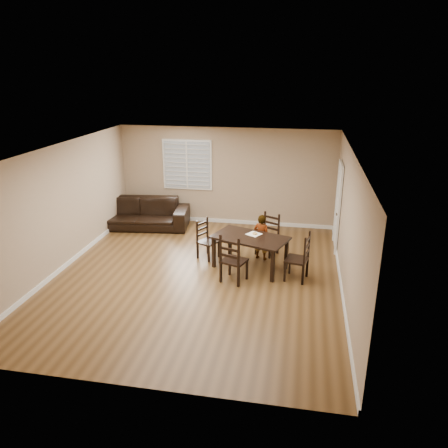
{
  "coord_description": "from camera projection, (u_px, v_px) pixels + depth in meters",
  "views": [
    {
      "loc": [
        2.09,
        -8.15,
        4.19
      ],
      "look_at": [
        0.47,
        0.61,
        1.0
      ],
      "focal_mm": 35.0,
      "sensor_mm": 36.0,
      "label": 1
    }
  ],
  "objects": [
    {
      "name": "dining_table",
      "position": [
        250.0,
        241.0,
        9.49
      ],
      "size": [
        1.79,
        1.37,
        0.74
      ],
      "rotation": [
        0.0,
        0.0,
        -0.35
      ],
      "color": "black",
      "rests_on": "ground"
    },
    {
      "name": "chair_far",
      "position": [
        231.0,
        262.0,
        8.86
      ],
      "size": [
        0.59,
        0.57,
        1.05
      ],
      "rotation": [
        0.0,
        0.0,
        2.81
      ],
      "color": "black",
      "rests_on": "ground"
    },
    {
      "name": "sofa",
      "position": [
        139.0,
        213.0,
        12.09
      ],
      "size": [
        2.84,
        1.38,
        0.8
      ],
      "primitive_type": "imported",
      "rotation": [
        0.0,
        0.0,
        0.12
      ],
      "color": "black",
      "rests_on": "ground"
    },
    {
      "name": "donut",
      "position": [
        255.0,
        233.0,
        9.59
      ],
      "size": [
        0.11,
        0.11,
        0.04
      ],
      "color": "gold",
      "rests_on": "napkin"
    },
    {
      "name": "napkin",
      "position": [
        254.0,
        234.0,
        9.61
      ],
      "size": [
        0.38,
        0.38,
        0.0
      ],
      "primitive_type": "cube",
      "rotation": [
        0.0,
        0.0,
        -0.54
      ],
      "color": "white",
      "rests_on": "dining_table"
    },
    {
      "name": "child",
      "position": [
        261.0,
        237.0,
        9.99
      ],
      "size": [
        0.46,
        0.38,
        1.08
      ],
      "primitive_type": "imported",
      "rotation": [
        0.0,
        0.0,
        2.77
      ],
      "color": "gray",
      "rests_on": "ground"
    },
    {
      "name": "chair_left",
      "position": [
        205.0,
        240.0,
        10.15
      ],
      "size": [
        0.54,
        0.55,
        0.93
      ],
      "rotation": [
        0.0,
        0.0,
        1.08
      ],
      "color": "black",
      "rests_on": "ground"
    },
    {
      "name": "ground",
      "position": [
        197.0,
        276.0,
        9.31
      ],
      "size": [
        7.0,
        7.0,
        0.0
      ],
      "primitive_type": "plane",
      "color": "brown",
      "rests_on": "ground"
    },
    {
      "name": "chair_near",
      "position": [
        270.0,
        235.0,
        10.37
      ],
      "size": [
        0.58,
        0.57,
        0.99
      ],
      "rotation": [
        0.0,
        0.0,
        -0.47
      ],
      "color": "black",
      "rests_on": "ground"
    },
    {
      "name": "room",
      "position": [
        199.0,
        192.0,
        8.86
      ],
      "size": [
        6.04,
        7.04,
        2.72
      ],
      "color": "tan",
      "rests_on": "ground"
    },
    {
      "name": "chair_right",
      "position": [
        303.0,
        259.0,
        8.99
      ],
      "size": [
        0.52,
        0.55,
        1.04
      ],
      "rotation": [
        0.0,
        0.0,
        -1.78
      ],
      "color": "black",
      "rests_on": "ground"
    }
  ]
}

